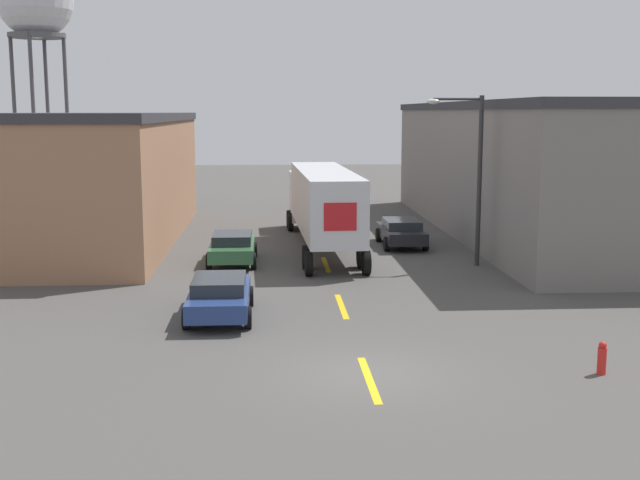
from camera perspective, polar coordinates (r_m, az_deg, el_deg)
name	(u,v)px	position (r m, az deg, el deg)	size (l,w,h in m)	color
ground_plane	(367,373)	(20.32, 3.35, -9.43)	(160.00, 160.00, 0.00)	#4C4947
road_centerline	(342,306)	(26.99, 1.55, -4.73)	(0.20, 18.34, 0.01)	gold
warehouse_left	(90,177)	(42.07, -16.05, 4.32)	(8.78, 22.19, 6.40)	#9E7051
warehouse_right	(523,168)	(44.60, 14.25, 5.02)	(8.52, 29.88, 6.97)	slate
semi_truck	(321,200)	(38.17, 0.10, 2.87)	(3.04, 15.35, 3.82)	silver
parked_car_left_far	(233,247)	(34.65, -6.24, -0.47)	(2.06, 4.55, 1.32)	#2D5B38
parked_car_left_near	(220,295)	(25.59, -7.15, -3.91)	(2.06, 4.55, 1.32)	navy
parked_car_right_far	(401,231)	(39.03, 5.80, 0.61)	(2.06, 4.55, 1.32)	black
water_tower	(35,4)	(64.27, -19.60, 15.55)	(5.47, 5.47, 17.23)	#47474C
street_lamp	(473,167)	(34.12, 10.81, 5.11)	(2.40, 0.32, 7.12)	#2D2D30
fire_hydrant	(602,358)	(21.27, 19.41, -7.91)	(0.22, 0.22, 0.84)	red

